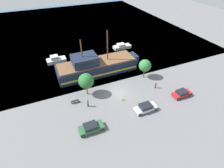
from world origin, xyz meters
TOP-DOWN VIEW (x-y plane):
  - ground_plane at (0.00, 0.00)m, footprint 160.00×160.00m
  - water_surface at (0.00, 44.00)m, footprint 80.00×80.00m
  - pirate_ship at (-1.89, 9.53)m, footprint 20.78×5.91m
  - moored_boat_dockside at (-10.25, 18.95)m, footprint 5.10×2.37m
  - moored_boat_outer at (10.17, 19.37)m, footprint 5.56×2.28m
  - parked_car_curb_front at (11.62, -6.22)m, footprint 4.09×1.92m
  - parked_car_curb_mid at (2.34, -6.81)m, footprint 4.38×1.94m
  - parked_car_curb_rear at (-8.68, -7.13)m, footprint 4.25×1.93m
  - fire_hydrant at (-0.42, -2.49)m, footprint 0.42×0.25m
  - bench_promenade_east at (-9.54, 0.71)m, footprint 1.50×0.45m
  - pedestrian_walking_near at (-7.42, -1.36)m, footprint 0.32×0.32m
  - pedestrian_walking_far at (8.11, -1.76)m, footprint 0.32×0.32m
  - tree_row_east at (-6.42, 2.32)m, footprint 3.19×3.19m
  - tree_row_mideast at (8.00, 2.96)m, footprint 2.87×2.87m

SIDE VIEW (x-z plane):
  - ground_plane at x=0.00m, z-range 0.00..0.00m
  - water_surface at x=0.00m, z-range 0.00..0.00m
  - fire_hydrant at x=-0.42m, z-range 0.03..0.79m
  - bench_promenade_east at x=-9.54m, z-range 0.00..0.85m
  - moored_boat_outer at x=10.17m, z-range -0.18..1.38m
  - parked_car_curb_front at x=11.62m, z-range 0.00..1.36m
  - parked_car_curb_rear at x=-8.68m, z-range -0.01..1.41m
  - moored_boat_dockside at x=-10.25m, z-range -0.24..1.64m
  - parked_car_curb_mid at x=2.34m, z-range -0.02..1.46m
  - pedestrian_walking_far at x=8.11m, z-range 0.01..1.63m
  - pedestrian_walking_near at x=-7.42m, z-range 0.02..1.79m
  - pirate_ship at x=-1.89m, z-range -3.24..7.08m
  - tree_row_mideast at x=8.00m, z-range 0.89..5.57m
  - tree_row_east at x=-6.42m, z-range 0.93..5.98m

